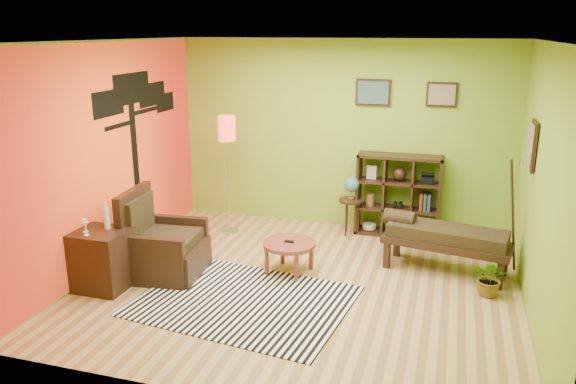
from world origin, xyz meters
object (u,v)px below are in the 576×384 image
(coffee_table, at_px, (289,246))
(bench, at_px, (443,237))
(armchair, at_px, (161,249))
(cube_shelf, at_px, (399,196))
(side_cabinet, at_px, (102,259))
(globe_table, at_px, (351,191))
(floor_lamp, at_px, (227,139))
(potted_plant, at_px, (491,282))

(coffee_table, relative_size, bench, 0.41)
(armchair, distance_m, cube_shelf, 3.46)
(coffee_table, relative_size, side_cabinet, 0.64)
(globe_table, distance_m, cube_shelf, 0.70)
(armchair, distance_m, floor_lamp, 1.95)
(cube_shelf, distance_m, bench, 1.32)
(armchair, height_order, cube_shelf, cube_shelf)
(globe_table, bearing_deg, cube_shelf, 13.94)
(floor_lamp, height_order, cube_shelf, floor_lamp)
(coffee_table, xyz_separation_m, globe_table, (0.48, 1.56, 0.32))
(floor_lamp, height_order, bench, floor_lamp)
(bench, bearing_deg, floor_lamp, 170.10)
(floor_lamp, bearing_deg, globe_table, 14.12)
(coffee_table, relative_size, cube_shelf, 0.54)
(armchair, relative_size, floor_lamp, 0.61)
(bench, bearing_deg, side_cabinet, -156.73)
(coffee_table, bearing_deg, floor_lamp, 138.12)
(globe_table, xyz_separation_m, potted_plant, (1.89, -1.53, -0.49))
(armchair, relative_size, potted_plant, 2.41)
(globe_table, relative_size, cube_shelf, 0.73)
(floor_lamp, bearing_deg, cube_shelf, 14.07)
(floor_lamp, distance_m, bench, 3.26)
(coffee_table, height_order, floor_lamp, floor_lamp)
(coffee_table, bearing_deg, potted_plant, 0.70)
(coffee_table, xyz_separation_m, floor_lamp, (-1.26, 1.13, 1.07))
(floor_lamp, xyz_separation_m, cube_shelf, (2.41, 0.60, -0.81))
(floor_lamp, relative_size, potted_plant, 3.96)
(armchair, relative_size, globe_table, 1.22)
(coffee_table, height_order, cube_shelf, cube_shelf)
(floor_lamp, relative_size, cube_shelf, 1.45)
(bench, distance_m, potted_plant, 0.84)
(globe_table, bearing_deg, bench, -36.08)
(floor_lamp, distance_m, potted_plant, 3.99)
(coffee_table, relative_size, globe_table, 0.75)
(armchair, height_order, side_cabinet, armchair)
(side_cabinet, relative_size, bench, 0.63)
(potted_plant, bearing_deg, cube_shelf, 125.62)
(coffee_table, bearing_deg, cube_shelf, 56.40)
(coffee_table, bearing_deg, globe_table, 73.04)
(floor_lamp, height_order, globe_table, floor_lamp)
(floor_lamp, height_order, potted_plant, floor_lamp)
(globe_table, bearing_deg, armchair, -134.28)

